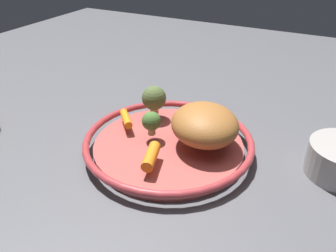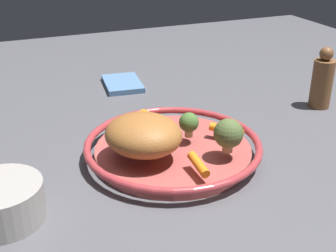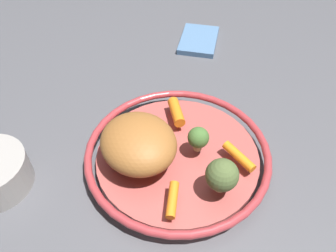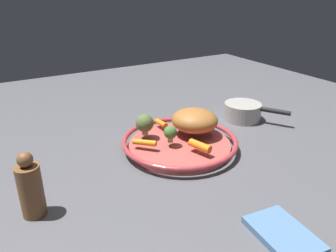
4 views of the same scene
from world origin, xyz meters
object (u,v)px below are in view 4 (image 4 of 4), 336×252
Objects in this scene: serving_bowl at (180,143)px; roast_chicken_piece at (195,120)px; broccoli_floret_large at (170,133)px; pepper_mill at (30,188)px; baby_carrot_right at (162,123)px; broccoli_floret_mid at (145,123)px; saucepan at (243,111)px; baby_carrot_near_rim at (200,146)px; baby_carrot_left at (145,143)px; dish_towel at (283,234)px.

roast_chicken_piece reaches higher than serving_bowl.
broccoli_floret_large is 0.33× the size of pepper_mill.
baby_carrot_right is (0.11, -0.00, 0.02)m from serving_bowl.
roast_chicken_piece is (0.02, -0.07, 0.05)m from serving_bowl.
pepper_mill reaches higher than roast_chicken_piece.
baby_carrot_right is 0.96× the size of broccoli_floret_mid.
broccoli_floret_large is (-0.01, 0.04, 0.04)m from serving_bowl.
saucepan reaches higher than serving_bowl.
serving_bowl is at bearing 108.48° from roast_chicken_piece.
serving_bowl is 0.09m from baby_carrot_near_rim.
baby_carrot_left is at bearing 152.47° from broccoli_floret_mid.
baby_carrot_near_rim is at bearing 118.28° from saucepan.
serving_bowl is 1.64× the size of saucepan.
dish_towel is (-0.32, -0.40, -0.06)m from pepper_mill.
baby_carrot_right reaches higher than serving_bowl.
broccoli_floret_mid is at bearing 5.78° from dish_towel.
serving_bowl is 0.06m from broccoli_floret_large.
dish_towel is (-0.49, -0.05, -0.06)m from broccoli_floret_mid.
baby_carrot_left is at bearing -71.07° from pepper_mill.
baby_carrot_near_rim is 1.05× the size of broccoli_floret_mid.
baby_carrot_left is 0.15m from baby_carrot_right.
baby_carrot_near_rim reaches higher than baby_carrot_right.
saucepan is (0.17, -0.74, -0.03)m from pepper_mill.
broccoli_floret_mid reaches higher than dish_towel.
broccoli_floret_large reaches higher than saucepan.
baby_carrot_near_rim is 0.43m from pepper_mill.
baby_carrot_left is 1.02× the size of baby_carrot_near_rim.
serving_bowl is 5.38× the size of broccoli_floret_mid.
roast_chicken_piece is at bearing -144.30° from baby_carrot_right.
broccoli_floret_mid is (0.05, 0.14, 0.00)m from roast_chicken_piece.
pepper_mill is at bearing 103.51° from roast_chicken_piece.
baby_carrot_left is 0.33m from pepper_mill.
roast_chicken_piece is 0.45m from dish_towel.
baby_carrot_near_rim is 0.35m from saucepan.
roast_chicken_piece reaches higher than broccoli_floret_large.
broccoli_floret_large is 0.35× the size of dish_towel.
baby_carrot_left is 1.07× the size of broccoli_floret_mid.
roast_chicken_piece is at bearing -76.49° from pepper_mill.
roast_chicken_piece is at bearing 102.72° from saucepan.
baby_carrot_left reaches higher than dish_towel.
baby_carrot_left is at bearing 131.53° from baby_carrot_right.
baby_carrot_right is 0.12m from broccoli_floret_large.
baby_carrot_near_rim is 0.32× the size of saucepan.
baby_carrot_right reaches higher than dish_towel.
baby_carrot_near_rim is 0.09m from broccoli_floret_large.
broccoli_floret_large reaches higher than baby_carrot_left.
pepper_mill is at bearing 103.10° from broccoli_floret_large.
baby_carrot_near_rim is (-0.11, 0.06, -0.02)m from roast_chicken_piece.
dish_towel is at bearing -169.02° from baby_carrot_left.
baby_carrot_right is (0.20, 0.01, -0.00)m from baby_carrot_near_rim.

